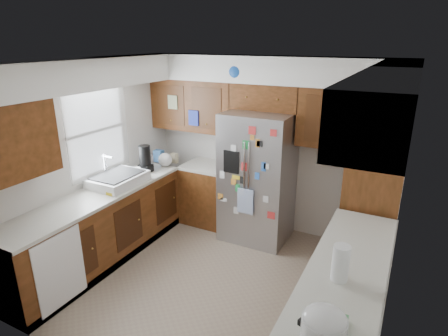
{
  "coord_description": "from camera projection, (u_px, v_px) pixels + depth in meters",
  "views": [
    {
      "loc": [
        1.8,
        -3.29,
        2.71
      ],
      "look_at": [
        -0.08,
        0.35,
        1.29
      ],
      "focal_mm": 30.0,
      "sensor_mm": 36.0,
      "label": 1
    }
  ],
  "objects": [
    {
      "name": "right_counter_run",
      "position": [
        342.0,
        317.0,
        3.25
      ],
      "size": [
        0.63,
        2.25,
        0.92
      ],
      "color": "#3B220B",
      "rests_on": "ground"
    },
    {
      "name": "room_shell",
      "position": [
        223.0,
        122.0,
        4.19
      ],
      "size": [
        3.64,
        3.24,
        2.52
      ],
      "color": "silver",
      "rests_on": "ground"
    },
    {
      "name": "pantry",
      "position": [
        374.0,
        185.0,
        4.4
      ],
      "size": [
        0.6,
        0.9,
        2.15
      ],
      "primitive_type": "cube",
      "color": "#3B220B",
      "rests_on": "ground"
    },
    {
      "name": "left_counter_clutter",
      "position": [
        154.0,
        159.0,
        5.42
      ],
      "size": [
        0.38,
        0.77,
        0.38
      ],
      "color": "black",
      "rests_on": "left_counter_run"
    },
    {
      "name": "sink_assembly",
      "position": [
        118.0,
        179.0,
        4.84
      ],
      "size": [
        0.52,
        0.7,
        0.37
      ],
      "color": "white",
      "rests_on": "left_counter_run"
    },
    {
      "name": "rice_cooker",
      "position": [
        324.0,
        326.0,
        2.28
      ],
      "size": [
        0.29,
        0.28,
        0.25
      ],
      "color": "white",
      "rests_on": "right_counter_run"
    },
    {
      "name": "fridge_top_items",
      "position": [
        258.0,
        73.0,
        4.89
      ],
      "size": [
        0.85,
        0.36,
        0.29
      ],
      "color": "#154AA2",
      "rests_on": "bridge_cabinet"
    },
    {
      "name": "fridge",
      "position": [
        258.0,
        177.0,
        5.15
      ],
      "size": [
        0.9,
        0.79,
        1.8
      ],
      "color": "gray",
      "rests_on": "ground"
    },
    {
      "name": "floor",
      "position": [
        216.0,
        280.0,
        4.43
      ],
      "size": [
        3.6,
        3.6,
        0.0
      ],
      "primitive_type": "plane",
      "color": "gray",
      "rests_on": "ground"
    },
    {
      "name": "left_counter_run",
      "position": [
        126.0,
        222.0,
        4.9
      ],
      "size": [
        1.36,
        3.2,
        0.92
      ],
      "color": "#3B220B",
      "rests_on": "ground"
    },
    {
      "name": "paper_towel",
      "position": [
        341.0,
        263.0,
        2.89
      ],
      "size": [
        0.13,
        0.13,
        0.3
      ],
      "primitive_type": "cylinder",
      "color": "white",
      "rests_on": "right_counter_run"
    },
    {
      "name": "bridge_cabinet",
      "position": [
        266.0,
        97.0,
        4.99
      ],
      "size": [
        0.96,
        0.34,
        0.35
      ],
      "primitive_type": "cube",
      "color": "#3B220B",
      "rests_on": "fridge"
    }
  ]
}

